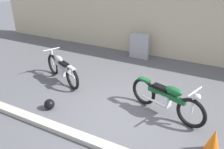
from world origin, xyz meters
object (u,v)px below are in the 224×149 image
Objects in this scene: motorcycle_green at (166,99)px; motorcycle_silver at (62,68)px; helmet at (49,104)px; traffic_cone at (213,141)px; stone_marker at (140,46)px.

motorcycle_silver is (-3.50, 0.29, -0.01)m from motorcycle_green.
motorcycle_green reaches higher than helmet.
motorcycle_green is (2.76, 1.17, 0.32)m from helmet.
traffic_cone is at bearing -16.49° from motorcycle_green.
stone_marker is 3.66× the size of helmet.
helmet is at bearing 141.26° from motorcycle_silver.
stone_marker is 4.65m from helmet.
motorcycle_green is at bearing 23.02° from helmet.
motorcycle_silver is at bearing -114.86° from stone_marker.
motorcycle_silver is at bearing 116.78° from helmet.
stone_marker is 5.36m from traffic_cone.
motorcycle_green is (-1.20, 0.84, 0.19)m from traffic_cone.
helmet is 0.50× the size of traffic_cone.
stone_marker is 0.52× the size of motorcycle_silver.
stone_marker is at bearing 139.59° from motorcycle_green.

